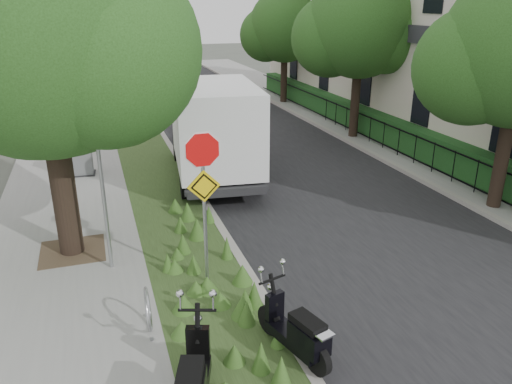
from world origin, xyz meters
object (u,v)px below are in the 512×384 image
Objects in this scene: sign_assembly at (203,178)px; box_truck at (213,126)px; scooter_far at (300,337)px; utility_cabinet at (79,157)px.

sign_assembly is 6.58m from box_truck.
scooter_far is (0.86, -2.72, -1.80)m from sign_assembly.
sign_assembly is 3.37m from scooter_far.
scooter_far is 1.40× the size of utility_cabinet.
sign_assembly is 2.66× the size of utility_cabinet.
box_truck is (1.71, 6.33, -0.60)m from sign_assembly.
sign_assembly is 0.53× the size of box_truck.
box_truck reaches higher than scooter_far.
sign_assembly is at bearing -105.10° from box_truck.
box_truck is at bearing 74.90° from sign_assembly.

